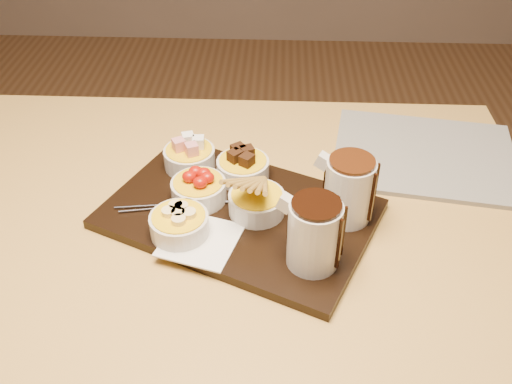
{
  "coord_description": "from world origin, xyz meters",
  "views": [
    {
      "loc": [
        0.11,
        -0.81,
        1.42
      ],
      "look_at": [
        0.07,
        -0.03,
        0.81
      ],
      "focal_mm": 40.0,
      "sensor_mm": 36.0,
      "label": 1
    }
  ],
  "objects_px": {
    "pitcher_milk_chocolate": "(349,191)",
    "bowl_strawberries": "(199,191)",
    "pitcher_dark_chocolate": "(314,235)",
    "newspaper": "(424,155)",
    "serving_board": "(239,214)",
    "dining_table": "(219,245)"
  },
  "relations": [
    {
      "from": "pitcher_dark_chocolate",
      "to": "pitcher_milk_chocolate",
      "type": "distance_m",
      "value": 0.13
    },
    {
      "from": "bowl_strawberries",
      "to": "newspaper",
      "type": "bearing_deg",
      "value": 22.03
    },
    {
      "from": "bowl_strawberries",
      "to": "pitcher_dark_chocolate",
      "type": "bearing_deg",
      "value": -37.04
    },
    {
      "from": "pitcher_milk_chocolate",
      "to": "bowl_strawberries",
      "type": "bearing_deg",
      "value": -163.61
    },
    {
      "from": "serving_board",
      "to": "pitcher_dark_chocolate",
      "type": "distance_m",
      "value": 0.19
    },
    {
      "from": "serving_board",
      "to": "bowl_strawberries",
      "type": "xyz_separation_m",
      "value": [
        -0.07,
        0.03,
        0.03
      ]
    },
    {
      "from": "dining_table",
      "to": "serving_board",
      "type": "height_order",
      "value": "serving_board"
    },
    {
      "from": "serving_board",
      "to": "newspaper",
      "type": "distance_m",
      "value": 0.42
    },
    {
      "from": "dining_table",
      "to": "pitcher_milk_chocolate",
      "type": "height_order",
      "value": "pitcher_milk_chocolate"
    },
    {
      "from": "dining_table",
      "to": "serving_board",
      "type": "xyz_separation_m",
      "value": [
        0.04,
        -0.03,
        0.11
      ]
    },
    {
      "from": "pitcher_dark_chocolate",
      "to": "newspaper",
      "type": "relative_size",
      "value": 0.32
    },
    {
      "from": "bowl_strawberries",
      "to": "pitcher_dark_chocolate",
      "type": "xyz_separation_m",
      "value": [
        0.2,
        -0.15,
        0.04
      ]
    },
    {
      "from": "pitcher_dark_chocolate",
      "to": "newspaper",
      "type": "xyz_separation_m",
      "value": [
        0.24,
        0.33,
        -0.07
      ]
    },
    {
      "from": "serving_board",
      "to": "pitcher_milk_chocolate",
      "type": "xyz_separation_m",
      "value": [
        0.19,
        -0.01,
        0.07
      ]
    },
    {
      "from": "dining_table",
      "to": "pitcher_milk_chocolate",
      "type": "bearing_deg",
      "value": -9.37
    },
    {
      "from": "pitcher_dark_chocolate",
      "to": "pitcher_milk_chocolate",
      "type": "xyz_separation_m",
      "value": [
        0.06,
        0.11,
        0.0
      ]
    },
    {
      "from": "bowl_strawberries",
      "to": "pitcher_milk_chocolate",
      "type": "distance_m",
      "value": 0.27
    },
    {
      "from": "bowl_strawberries",
      "to": "newspaper",
      "type": "height_order",
      "value": "bowl_strawberries"
    },
    {
      "from": "dining_table",
      "to": "bowl_strawberries",
      "type": "bearing_deg",
      "value": -177.37
    },
    {
      "from": "pitcher_dark_chocolate",
      "to": "dining_table",
      "type": "bearing_deg",
      "value": 162.45
    },
    {
      "from": "pitcher_milk_chocolate",
      "to": "pitcher_dark_chocolate",
      "type": "bearing_deg",
      "value": -94.4
    },
    {
      "from": "pitcher_milk_chocolate",
      "to": "newspaper",
      "type": "relative_size",
      "value": 0.32
    }
  ]
}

